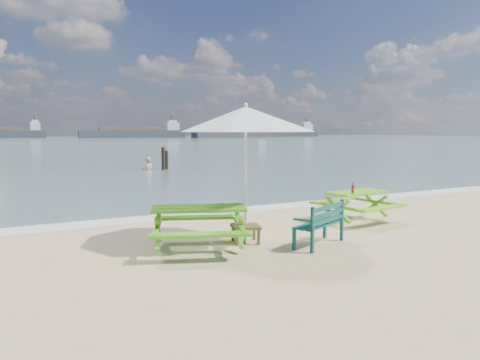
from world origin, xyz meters
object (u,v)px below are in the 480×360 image
picnic_table_left (199,229)px  park_bench (319,232)px  patio_umbrella (246,119)px  swimmer (148,173)px  side_table (246,233)px  beer_bottle (353,190)px  picnic_table_right (357,207)px

picnic_table_left → park_bench: picnic_table_left is taller
picnic_table_left → patio_umbrella: patio_umbrella is taller
patio_umbrella → swimmer: size_ratio=1.80×
side_table → patio_umbrella: (0.00, -0.00, 2.12)m
park_bench → patio_umbrella: (-1.09, 0.80, 2.06)m
patio_umbrella → beer_bottle: patio_umbrella is taller
park_bench → swimmer: size_ratio=0.73×
picnic_table_left → beer_bottle: (3.88, 0.41, 0.42)m
picnic_table_right → side_table: (-3.27, -0.56, -0.17)m
picnic_table_left → park_bench: 2.20m
park_bench → patio_umbrella: bearing=143.5°
patio_umbrella → picnic_table_right: bearing=9.8°
picnic_table_right → swimmer: bearing=89.4°
park_bench → swimmer: (2.34, 17.73, -0.45)m
picnic_table_left → side_table: picnic_table_left is taller
swimmer → park_bench: bearing=-97.5°
park_bench → swimmer: 17.89m
park_bench → side_table: size_ratio=2.02×
park_bench → beer_bottle: beer_bottle is taller
beer_bottle → swimmer: bearing=88.2°
picnic_table_right → park_bench: 2.58m
picnic_table_left → patio_umbrella: size_ratio=0.70×
park_bench → picnic_table_right: bearing=32.1°
beer_bottle → swimmer: (0.54, 16.61, -1.00)m
beer_bottle → park_bench: bearing=-148.3°
picnic_table_left → patio_umbrella: 2.17m
swimmer → side_table: bearing=-101.4°
picnic_table_right → swimmer: size_ratio=1.01×
picnic_table_right → swimmer: 16.37m
beer_bottle → patio_umbrella: bearing=-173.9°
picnic_table_left → picnic_table_right: picnic_table_left is taller
picnic_table_right → beer_bottle: 0.64m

